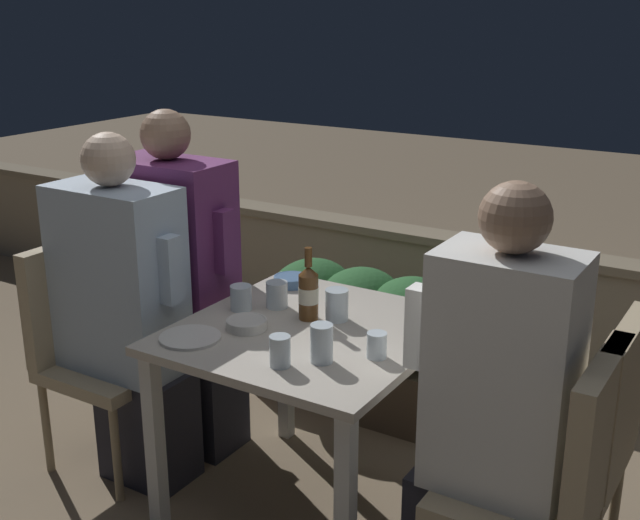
{
  "coord_description": "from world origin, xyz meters",
  "views": [
    {
      "loc": [
        1.32,
        -2.08,
        1.74
      ],
      "look_at": [
        0.0,
        0.07,
        0.93
      ],
      "focal_mm": 45.0,
      "sensor_mm": 36.0,
      "label": 1
    }
  ],
  "objects_px": {
    "chair_right_near": "(556,474)",
    "chair_right_far": "(583,432)",
    "chair_left_far": "(145,312)",
    "person_white_polo": "(490,410)",
    "person_purple_stripe": "(180,284)",
    "beer_bottle": "(308,292)",
    "person_blue_shirt": "(126,313)",
    "chair_left_near": "(91,335)"
  },
  "relations": [
    {
      "from": "person_purple_stripe",
      "to": "chair_right_far",
      "type": "height_order",
      "value": "person_purple_stripe"
    },
    {
      "from": "person_blue_shirt",
      "to": "chair_left_far",
      "type": "xyz_separation_m",
      "value": [
        -0.19,
        0.29,
        -0.13
      ]
    },
    {
      "from": "chair_right_near",
      "to": "chair_right_far",
      "type": "distance_m",
      "value": 0.26
    },
    {
      "from": "person_white_polo",
      "to": "chair_right_near",
      "type": "bearing_deg",
      "value": 0.0
    },
    {
      "from": "person_blue_shirt",
      "to": "person_white_polo",
      "type": "bearing_deg",
      "value": -0.37
    },
    {
      "from": "chair_right_far",
      "to": "person_purple_stripe",
      "type": "bearing_deg",
      "value": 178.77
    },
    {
      "from": "person_white_polo",
      "to": "person_blue_shirt",
      "type": "bearing_deg",
      "value": 179.63
    },
    {
      "from": "person_purple_stripe",
      "to": "chair_right_near",
      "type": "distance_m",
      "value": 1.62
    },
    {
      "from": "chair_left_near",
      "to": "person_blue_shirt",
      "type": "relative_size",
      "value": 0.67
    },
    {
      "from": "chair_left_far",
      "to": "chair_right_near",
      "type": "bearing_deg",
      "value": -9.47
    },
    {
      "from": "person_purple_stripe",
      "to": "chair_right_near",
      "type": "relative_size",
      "value": 1.55
    },
    {
      "from": "person_blue_shirt",
      "to": "chair_right_far",
      "type": "height_order",
      "value": "person_blue_shirt"
    },
    {
      "from": "beer_bottle",
      "to": "person_purple_stripe",
      "type": "bearing_deg",
      "value": 172.24
    },
    {
      "from": "person_white_polo",
      "to": "chair_left_far",
      "type": "bearing_deg",
      "value": 169.38
    },
    {
      "from": "chair_left_near",
      "to": "beer_bottle",
      "type": "height_order",
      "value": "beer_bottle"
    },
    {
      "from": "chair_left_near",
      "to": "chair_right_near",
      "type": "height_order",
      "value": "same"
    },
    {
      "from": "person_purple_stripe",
      "to": "beer_bottle",
      "type": "xyz_separation_m",
      "value": [
        0.66,
        -0.09,
        0.12
      ]
    },
    {
      "from": "chair_left_near",
      "to": "person_purple_stripe",
      "type": "bearing_deg",
      "value": 55.02
    },
    {
      "from": "chair_left_far",
      "to": "beer_bottle",
      "type": "height_order",
      "value": "beer_bottle"
    },
    {
      "from": "chair_left_far",
      "to": "person_purple_stripe",
      "type": "xyz_separation_m",
      "value": [
        0.2,
        0.0,
        0.16
      ]
    },
    {
      "from": "person_blue_shirt",
      "to": "person_white_polo",
      "type": "relative_size",
      "value": 1.0
    },
    {
      "from": "person_purple_stripe",
      "to": "person_white_polo",
      "type": "bearing_deg",
      "value": -12.08
    },
    {
      "from": "chair_left_near",
      "to": "person_white_polo",
      "type": "xyz_separation_m",
      "value": [
        1.59,
        -0.01,
        0.14
      ]
    },
    {
      "from": "chair_left_near",
      "to": "beer_bottle",
      "type": "relative_size",
      "value": 3.47
    },
    {
      "from": "chair_left_near",
      "to": "person_blue_shirt",
      "type": "bearing_deg",
      "value": -0.0
    },
    {
      "from": "chair_left_near",
      "to": "chair_right_far",
      "type": "relative_size",
      "value": 1.0
    },
    {
      "from": "chair_left_far",
      "to": "chair_right_near",
      "type": "xyz_separation_m",
      "value": [
        1.78,
        -0.3,
        0.0
      ]
    },
    {
      "from": "chair_right_near",
      "to": "person_white_polo",
      "type": "distance_m",
      "value": 0.24
    },
    {
      "from": "person_white_polo",
      "to": "chair_right_far",
      "type": "relative_size",
      "value": 1.49
    },
    {
      "from": "chair_left_near",
      "to": "chair_left_far",
      "type": "distance_m",
      "value": 0.29
    },
    {
      "from": "person_purple_stripe",
      "to": "beer_bottle",
      "type": "height_order",
      "value": "person_purple_stripe"
    },
    {
      "from": "chair_left_far",
      "to": "person_white_polo",
      "type": "relative_size",
      "value": 0.67
    },
    {
      "from": "chair_right_far",
      "to": "chair_left_far",
      "type": "bearing_deg",
      "value": 178.91
    },
    {
      "from": "person_purple_stripe",
      "to": "person_white_polo",
      "type": "distance_m",
      "value": 1.42
    },
    {
      "from": "chair_right_far",
      "to": "person_blue_shirt",
      "type": "bearing_deg",
      "value": -170.94
    },
    {
      "from": "person_blue_shirt",
      "to": "chair_right_near",
      "type": "distance_m",
      "value": 1.6
    },
    {
      "from": "person_white_polo",
      "to": "beer_bottle",
      "type": "relative_size",
      "value": 5.16
    },
    {
      "from": "chair_right_near",
      "to": "beer_bottle",
      "type": "height_order",
      "value": "beer_bottle"
    },
    {
      "from": "person_purple_stripe",
      "to": "chair_left_near",
      "type": "bearing_deg",
      "value": -124.98
    },
    {
      "from": "person_white_polo",
      "to": "chair_right_far",
      "type": "height_order",
      "value": "person_white_polo"
    },
    {
      "from": "person_blue_shirt",
      "to": "chair_right_near",
      "type": "height_order",
      "value": "person_blue_shirt"
    },
    {
      "from": "chair_left_far",
      "to": "person_white_polo",
      "type": "bearing_deg",
      "value": -10.62
    }
  ]
}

